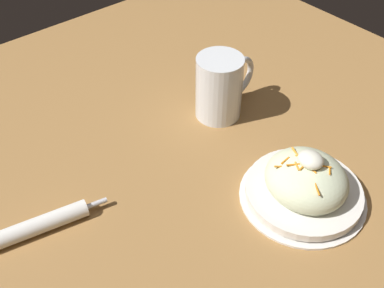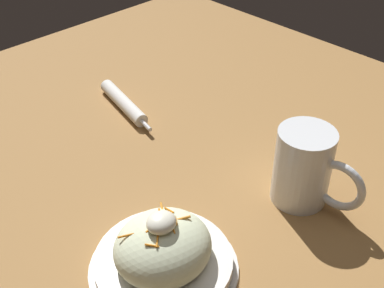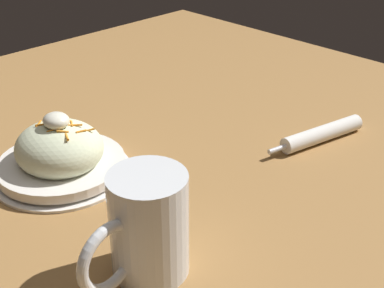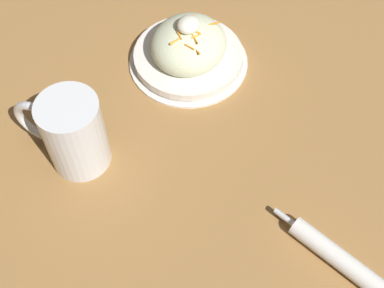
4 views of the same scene
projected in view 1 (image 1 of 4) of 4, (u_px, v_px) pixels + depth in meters
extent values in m
plane|color=#9E703D|center=(203.00, 193.00, 0.84)|extent=(1.43, 1.43, 0.00)
cylinder|color=white|center=(302.00, 196.00, 0.83)|extent=(0.22, 0.22, 0.01)
cylinder|color=white|center=(303.00, 191.00, 0.82)|extent=(0.20, 0.20, 0.02)
ellipsoid|color=beige|center=(306.00, 180.00, 0.80)|extent=(0.15, 0.14, 0.08)
cylinder|color=orange|center=(317.00, 188.00, 0.74)|extent=(0.03, 0.02, 0.01)
cylinder|color=orange|center=(280.00, 167.00, 0.78)|extent=(0.01, 0.02, 0.01)
cylinder|color=orange|center=(330.00, 170.00, 0.76)|extent=(0.01, 0.02, 0.00)
cylinder|color=orange|center=(304.00, 165.00, 0.76)|extent=(0.01, 0.03, 0.01)
cylinder|color=orange|center=(294.00, 165.00, 0.77)|extent=(0.02, 0.02, 0.00)
cylinder|color=orange|center=(309.00, 156.00, 0.78)|extent=(0.01, 0.02, 0.01)
cylinder|color=orange|center=(310.00, 168.00, 0.76)|extent=(0.03, 0.00, 0.01)
cylinder|color=orange|center=(295.00, 151.00, 0.80)|extent=(0.02, 0.01, 0.00)
cylinder|color=orange|center=(297.00, 166.00, 0.77)|extent=(0.02, 0.01, 0.00)
cylinder|color=orange|center=(285.00, 160.00, 0.78)|extent=(0.00, 0.02, 0.01)
cylinder|color=orange|center=(325.00, 166.00, 0.77)|extent=(0.02, 0.02, 0.01)
cylinder|color=orange|center=(301.00, 155.00, 0.78)|extent=(0.01, 0.02, 0.01)
ellipsoid|color=white|center=(311.00, 160.00, 0.76)|extent=(0.04, 0.04, 0.02)
cylinder|color=white|center=(219.00, 87.00, 0.96)|extent=(0.10, 0.10, 0.14)
cylinder|color=gold|center=(218.00, 98.00, 0.97)|extent=(0.09, 0.09, 0.08)
cylinder|color=white|center=(219.00, 79.00, 0.94)|extent=(0.09, 0.09, 0.01)
torus|color=white|center=(239.00, 77.00, 0.99)|extent=(0.02, 0.09, 0.09)
cylinder|color=white|center=(35.00, 227.00, 0.76)|extent=(0.07, 0.18, 0.03)
cylinder|color=silver|center=(97.00, 203.00, 0.80)|extent=(0.02, 0.04, 0.01)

